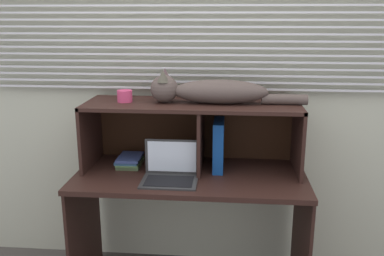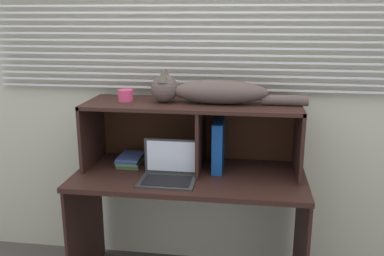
{
  "view_description": "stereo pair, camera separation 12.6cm",
  "coord_description": "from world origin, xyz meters",
  "views": [
    {
      "loc": [
        0.23,
        -2.21,
        1.7
      ],
      "look_at": [
        0.0,
        0.29,
        1.03
      ],
      "focal_mm": 39.63,
      "sensor_mm": 36.0,
      "label": 1
    },
    {
      "loc": [
        0.35,
        -2.19,
        1.7
      ],
      "look_at": [
        0.0,
        0.29,
        1.03
      ],
      "focal_mm": 39.63,
      "sensor_mm": 36.0,
      "label": 2
    }
  ],
  "objects": [
    {
      "name": "back_panel_with_blinds",
      "position": [
        0.0,
        0.55,
        1.26
      ],
      "size": [
        4.4,
        0.08,
        2.5
      ],
      "color": "beige",
      "rests_on": "ground"
    },
    {
      "name": "cat",
      "position": [
        0.1,
        0.29,
        1.27
      ],
      "size": [
        0.93,
        0.18,
        0.2
      ],
      "color": "#52443E",
      "rests_on": "hutch_shelf_unit"
    },
    {
      "name": "hutch_shelf_unit",
      "position": [
        0.01,
        0.32,
        1.07
      ],
      "size": [
        1.3,
        0.42,
        0.41
      ],
      "color": "black",
      "rests_on": "desk"
    },
    {
      "name": "binder_upright",
      "position": [
        0.16,
        0.29,
        0.93
      ],
      "size": [
        0.06,
        0.25,
        0.31
      ],
      "primitive_type": "cube",
      "color": "#124291",
      "rests_on": "desk"
    },
    {
      "name": "small_basket",
      "position": [
        -0.41,
        0.29,
        1.23
      ],
      "size": [
        0.09,
        0.09,
        0.07
      ],
      "primitive_type": "cylinder",
      "color": "#DA426F",
      "rests_on": "hutch_shelf_unit"
    },
    {
      "name": "laptop",
      "position": [
        -0.11,
        0.07,
        0.82
      ],
      "size": [
        0.32,
        0.24,
        0.22
      ],
      "color": "#303030",
      "rests_on": "desk"
    },
    {
      "name": "book_stack",
      "position": [
        -0.4,
        0.29,
        0.81
      ],
      "size": [
        0.15,
        0.22,
        0.06
      ],
      "color": "#4C613E",
      "rests_on": "desk"
    },
    {
      "name": "desk",
      "position": [
        0.0,
        0.18,
        0.62
      ],
      "size": [
        1.39,
        0.66,
        0.78
      ],
      "color": "black",
      "rests_on": "ground"
    }
  ]
}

